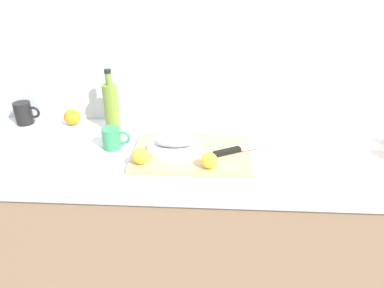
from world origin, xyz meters
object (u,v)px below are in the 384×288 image
(cutting_board, at_px, (192,153))
(olive_oil_bottle, at_px, (111,106))
(white_plate, at_px, (174,148))
(fish_fillet, at_px, (174,142))
(coffee_mug_0, at_px, (112,138))
(lemon_0, at_px, (141,156))
(coffee_mug_1, at_px, (24,113))
(chef_knife, at_px, (239,149))

(cutting_board, height_order, olive_oil_bottle, olive_oil_bottle)
(white_plate, bearing_deg, cutting_board, -7.52)
(white_plate, height_order, olive_oil_bottle, olive_oil_bottle)
(fish_fillet, distance_m, olive_oil_bottle, 0.37)
(fish_fillet, bearing_deg, coffee_mug_0, 171.74)
(cutting_board, relative_size, lemon_0, 7.61)
(cutting_board, bearing_deg, olive_oil_bottle, 148.34)
(coffee_mug_0, bearing_deg, olive_oil_bottle, 103.70)
(coffee_mug_1, bearing_deg, lemon_0, -30.98)
(lemon_0, bearing_deg, cutting_board, 29.63)
(white_plate, xyz_separation_m, fish_fillet, (0.00, -0.00, 0.03))
(olive_oil_bottle, bearing_deg, white_plate, -36.10)
(fish_fillet, relative_size, lemon_0, 2.69)
(cutting_board, relative_size, fish_fillet, 2.83)
(white_plate, distance_m, lemon_0, 0.16)
(olive_oil_bottle, distance_m, coffee_mug_1, 0.42)
(chef_knife, xyz_separation_m, olive_oil_bottle, (-0.54, 0.21, 0.08))
(white_plate, height_order, lemon_0, lemon_0)
(white_plate, xyz_separation_m, chef_knife, (0.25, 0.00, 0.00))
(fish_fillet, bearing_deg, olive_oil_bottle, 143.90)
(fish_fillet, height_order, coffee_mug_1, coffee_mug_1)
(chef_knife, distance_m, coffee_mug_1, 0.99)
(lemon_0, relative_size, coffee_mug_0, 0.52)
(olive_oil_bottle, height_order, coffee_mug_1, olive_oil_bottle)
(white_plate, relative_size, fish_fillet, 1.33)
(chef_knife, relative_size, olive_oil_bottle, 1.00)
(lemon_0, distance_m, coffee_mug_0, 0.20)
(fish_fillet, xyz_separation_m, chef_knife, (0.25, 0.00, -0.02))
(lemon_0, height_order, coffee_mug_0, coffee_mug_0)
(cutting_board, xyz_separation_m, fish_fillet, (-0.07, 0.01, 0.04))
(cutting_board, bearing_deg, white_plate, 172.48)
(coffee_mug_0, bearing_deg, chef_knife, -4.08)
(white_plate, relative_size, coffee_mug_0, 1.86)
(chef_knife, bearing_deg, lemon_0, 169.93)
(cutting_board, distance_m, coffee_mug_1, 0.82)
(olive_oil_bottle, relative_size, coffee_mug_0, 2.41)
(white_plate, relative_size, chef_knife, 0.77)
(cutting_board, relative_size, olive_oil_bottle, 1.64)
(cutting_board, distance_m, coffee_mug_0, 0.32)
(cutting_board, relative_size, chef_knife, 1.64)
(cutting_board, height_order, white_plate, white_plate)
(olive_oil_bottle, relative_size, coffee_mug_1, 2.34)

